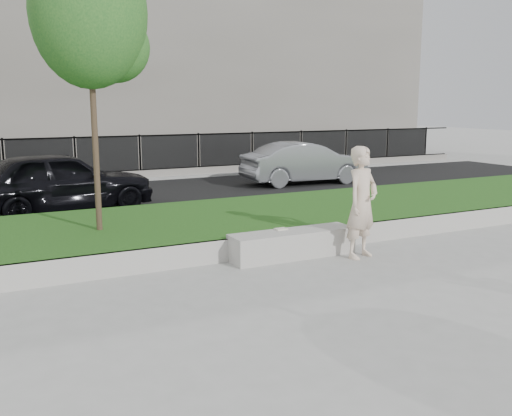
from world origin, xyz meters
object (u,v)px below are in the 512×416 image
man (362,202)px  car_silver (305,163)px  book (281,229)px  young_tree (93,19)px  stone_bench (293,244)px  car_dark (60,182)px

man → car_silver: size_ratio=0.47×
man → car_silver: (3.92, 8.23, -0.25)m
book → young_tree: 4.93m
stone_bench → book: 0.34m
stone_bench → man: 1.42m
stone_bench → young_tree: (-2.88, 2.02, 3.91)m
book → car_silver: 9.09m
book → car_dark: bearing=115.3°
book → car_dark: 6.56m
man → car_silver: man is taller
car_dark → car_silver: car_dark is taller
man → car_dark: 7.79m
stone_bench → man: bearing=-27.1°
man → book: 1.50m
young_tree → car_dark: bearing=92.6°
book → young_tree: size_ratio=0.04×
young_tree → car_silver: bearing=35.7°
man → book: size_ratio=9.33×
book → car_silver: bearing=54.4°
stone_bench → car_dark: size_ratio=0.52×
car_silver → man: bearing=158.1°
car_dark → car_silver: (8.06, 1.63, -0.07)m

